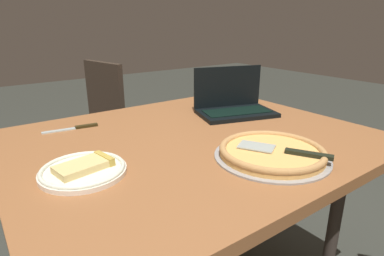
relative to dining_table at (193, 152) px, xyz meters
The scene contains 6 objects.
dining_table is the anchor object (origin of this frame).
laptop 0.38m from the dining_table, 23.24° to the left, with size 0.39×0.30×0.21m.
pizza_plate 0.44m from the dining_table, behind, with size 0.24×0.24×0.04m.
pizza_tray 0.32m from the dining_table, 73.63° to the right, with size 0.36×0.36×0.04m.
table_knife 0.48m from the dining_table, 132.84° to the left, with size 0.21×0.05×0.01m.
chair_near 1.05m from the dining_table, 91.69° to the left, with size 0.46×0.46×0.94m.
Camera 1 is at (-0.65, -0.90, 1.18)m, focal length 29.71 mm.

